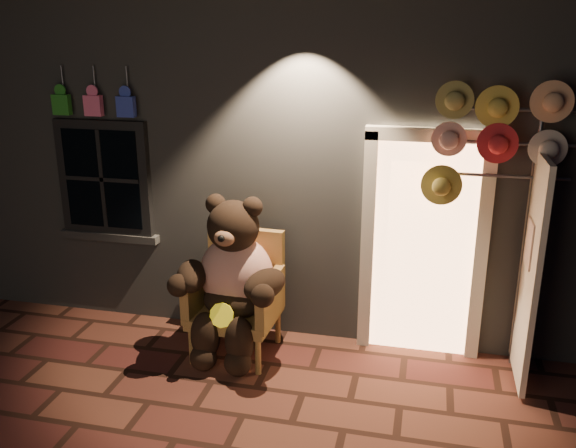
% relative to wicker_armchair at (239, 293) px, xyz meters
% --- Properties ---
extents(ground, '(60.00, 60.00, 0.00)m').
position_rel_wicker_armchair_xyz_m(ground, '(0.35, -1.07, -0.59)').
color(ground, brown).
rests_on(ground, ground).
extents(shop_building, '(7.30, 5.95, 3.51)m').
position_rel_wicker_armchair_xyz_m(shop_building, '(0.36, 2.92, 1.15)').
color(shop_building, slate).
rests_on(shop_building, ground).
extents(wicker_armchair, '(0.85, 0.77, 1.18)m').
position_rel_wicker_armchair_xyz_m(wicker_armchair, '(0.00, 0.00, 0.00)').
color(wicker_armchair, '#B17D44').
rests_on(wicker_armchair, ground).
extents(teddy_bear, '(1.14, 0.90, 1.56)m').
position_rel_wicker_armchair_xyz_m(teddy_bear, '(-0.00, -0.15, 0.21)').
color(teddy_bear, '#B43213').
rests_on(teddy_bear, ground).
extents(hat_rack, '(1.47, 0.22, 2.59)m').
position_rel_wicker_armchair_xyz_m(hat_rack, '(2.37, 0.21, 1.58)').
color(hat_rack, '#59595E').
rests_on(hat_rack, ground).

